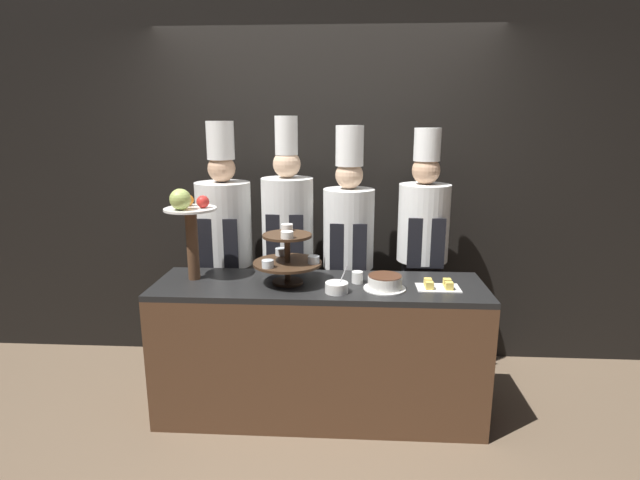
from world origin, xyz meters
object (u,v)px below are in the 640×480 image
Objects in this scene: cup_white at (357,277)px; cake_square_tray at (438,285)px; tiered_stand at (287,256)px; fruit_pedestal at (189,218)px; cake_round at (385,282)px; chef_center_left at (288,241)px; serving_bowl_near at (337,287)px; chef_center_right at (348,245)px; chef_left at (225,243)px; chef_right at (422,245)px.

cake_square_tray is at bearing -9.11° from cup_white.
fruit_pedestal is at bearing 177.04° from tiered_stand.
chef_center_left is (-0.65, 0.59, 0.10)m from cake_round.
serving_bowl_near is 0.09× the size of chef_center_left.
serving_bowl_near is at bearing -164.68° from cake_round.
cake_square_tray is at bearing -46.06° from chef_center_right.
tiered_stand is 5.91× the size of cup_white.
tiered_stand is 0.92m from cake_square_tray.
cake_round is at bearing -33.94° from cup_white.
chef_center_right is (0.88, 0.00, -0.01)m from chef_left.
tiered_stand reaches higher than cake_square_tray.
cake_round is 1.25m from chef_left.
chef_center_left reaches higher than chef_left.
chef_left is 0.88m from chef_center_right.
cake_square_tray is (0.32, 0.03, -0.02)m from cake_round.
cake_round is 0.14× the size of chef_right.
chef_center_right is at bearing 110.41° from cake_round.
fruit_pedestal is at bearing 174.81° from cake_round.
cup_white is at bearing -0.01° from fruit_pedestal.
chef_left is at bearing 79.27° from fruit_pedestal.
cake_round is at bearing -5.19° from fruit_pedestal.
fruit_pedestal is 2.29× the size of cake_square_tray.
cake_square_tray is 0.61m from serving_bowl_near.
chef_center_right is at bearing 0.01° from chef_center_left.
chef_left is (-0.94, 0.48, 0.09)m from cup_white.
cake_round is at bearing 15.32° from serving_bowl_near.
fruit_pedestal is 1.56m from cake_square_tray.
tiered_stand is 1.67× the size of cake_round.
cake_round is 1.54× the size of serving_bowl_near.
cake_square_tray is 0.14× the size of chef_center_left.
chef_right is at bearing 30.09° from tiered_stand.
serving_bowl_near is at bearing -131.03° from chef_right.
chef_left reaches higher than tiered_stand.
fruit_pedestal is 8.18× the size of cup_white.
chef_center_right is 0.52m from chef_right.
chef_center_left is at bearing -179.99° from chef_center_right.
tiered_stand is at bearing 177.10° from cake_square_tray.
chef_center_left is (-0.06, 0.51, -0.03)m from tiered_stand.
cake_square_tray is 0.57m from chef_right.
chef_left is 1.02× the size of chef_center_right.
chef_right reaches higher than cup_white.
chef_right is at bearing 92.15° from cake_square_tray.
chef_right is (-0.02, 0.56, 0.11)m from cake_square_tray.
cup_white is (-0.16, 0.11, -0.00)m from cake_round.
tiered_stand is at bearing 153.09° from serving_bowl_near.
chef_center_left is at bearing 135.30° from cup_white.
chef_center_right is at bearing 54.38° from tiered_stand.
chef_center_right is (-0.54, 0.56, 0.10)m from cake_square_tray.
cup_white is at bearing 170.89° from cake_square_tray.
chef_center_left is 0.43m from chef_center_right.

